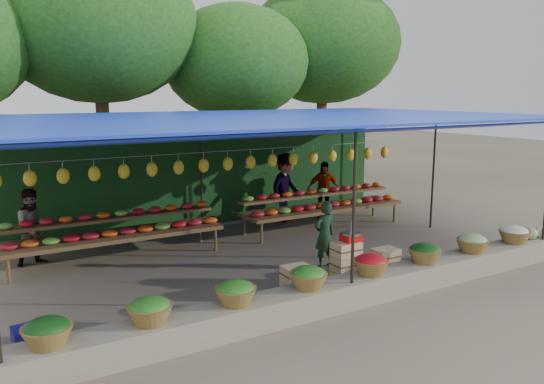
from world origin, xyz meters
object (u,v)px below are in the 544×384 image
vendor_seated (325,235)px  blue_crate_front (33,337)px  weighing_scale (351,236)px  crate_counter (344,268)px

vendor_seated → blue_crate_front: 5.22m
weighing_scale → blue_crate_front: size_ratio=0.72×
vendor_seated → weighing_scale: bearing=78.9°
crate_counter → vendor_seated: (0.28, 0.96, 0.32)m
blue_crate_front → vendor_seated: bearing=2.9°
crate_counter → weighing_scale: weighing_scale is taller
weighing_scale → blue_crate_front: 5.06m
blue_crate_front → weighing_scale: bearing=-7.8°
vendor_seated → crate_counter: bearing=71.8°
crate_counter → weighing_scale: size_ratio=6.74×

